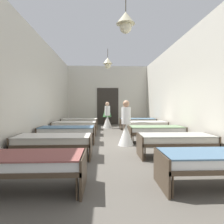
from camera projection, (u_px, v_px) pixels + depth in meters
ground_plane at (112, 144)px, 7.02m from camera, size 5.81×13.28×0.10m
room_shell at (111, 90)px, 8.14m from camera, size 5.61×12.88×3.84m
bed_left_row_0 at (23, 163)px, 3.14m from camera, size 1.90×0.84×0.57m
bed_right_row_0 at (218, 160)px, 3.28m from camera, size 1.90×0.84×0.57m
bed_left_row_1 at (53, 141)px, 5.04m from camera, size 1.90×0.84×0.57m
bed_right_row_1 at (176, 140)px, 5.18m from camera, size 1.90×0.84×0.57m
bed_left_row_2 at (67, 131)px, 6.93m from camera, size 1.90×0.84×0.57m
bed_right_row_2 at (156, 130)px, 7.07m from camera, size 1.90×0.84×0.57m
bed_left_row_3 at (75, 125)px, 8.83m from camera, size 1.90×0.84×0.57m
bed_right_row_3 at (145, 125)px, 8.97m from camera, size 1.90×0.84×0.57m
bed_left_row_4 at (80, 121)px, 10.73m from camera, size 1.90×0.84×0.57m
bed_right_row_4 at (138, 121)px, 10.87m from camera, size 1.90×0.84×0.57m
nurse_near_aisle at (107, 119)px, 11.36m from camera, size 0.52×0.52×1.49m
nurse_mid_aisle at (126, 129)px, 6.59m from camera, size 0.52×0.52×1.49m
potted_plant at (107, 111)px, 12.33m from camera, size 0.54×0.54×1.48m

